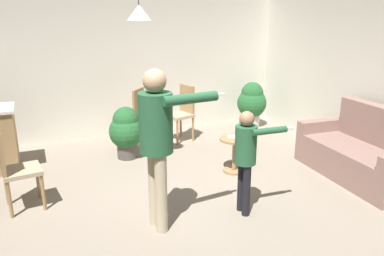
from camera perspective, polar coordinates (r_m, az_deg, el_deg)
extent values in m
plane|color=gray|center=(4.74, -1.11, -11.53)|extent=(7.68, 7.68, 0.00)
cube|color=silver|center=(7.29, -10.69, 9.48)|extent=(6.40, 0.10, 2.70)
cube|color=#8C6B60|center=(5.91, 23.49, -4.65)|extent=(0.93, 1.49, 0.45)
cube|color=#8C6B60|center=(5.98, 26.33, 0.29)|extent=(0.28, 1.45, 0.55)
cube|color=#8C6B60|center=(6.45, 18.77, -1.53)|extent=(0.86, 0.23, 0.63)
cylinder|color=#99754C|center=(6.74, 20.78, -3.54)|extent=(0.05, 0.05, 0.06)
cylinder|color=#99754C|center=(5.26, 26.50, -10.04)|extent=(0.05, 0.05, 0.06)
cylinder|color=#99754C|center=(6.35, 16.26, -4.33)|extent=(0.05, 0.05, 0.06)
cylinder|color=#99754C|center=(5.53, 6.41, -1.65)|extent=(0.44, 0.44, 0.03)
cylinder|color=#99754C|center=(5.62, 6.32, -4.17)|extent=(0.06, 0.06, 0.49)
cylinder|color=#99754C|center=(5.70, 6.24, -6.32)|extent=(0.31, 0.31, 0.03)
cylinder|color=tan|center=(4.21, -5.64, -8.78)|extent=(0.13, 0.13, 0.87)
cylinder|color=tan|center=(4.06, -4.62, -9.77)|extent=(0.13, 0.13, 0.87)
cylinder|color=#265938|center=(3.86, -5.43, 0.74)|extent=(0.35, 0.35, 0.62)
sphere|color=tan|center=(3.76, -5.61, 7.02)|extent=(0.24, 0.24, 0.24)
cylinder|color=#265938|center=(4.05, -6.54, 1.01)|extent=(0.10, 0.10, 0.58)
cylinder|color=#265938|center=(3.74, -0.21, 4.42)|extent=(0.59, 0.16, 0.10)
cube|color=white|center=(3.90, 3.97, 4.89)|extent=(0.13, 0.05, 0.04)
cylinder|color=black|center=(4.55, 7.37, -8.56)|extent=(0.09, 0.09, 0.62)
cylinder|color=black|center=(4.45, 8.13, -9.22)|extent=(0.09, 0.09, 0.62)
cylinder|color=#265938|center=(4.30, 8.02, -2.51)|extent=(0.25, 0.25, 0.44)
sphere|color=#9E7556|center=(4.21, 8.19, 1.39)|extent=(0.17, 0.17, 0.17)
cylinder|color=#265938|center=(4.42, 7.16, -2.21)|extent=(0.07, 0.07, 0.41)
cylinder|color=#265938|center=(4.22, 11.50, -0.41)|extent=(0.42, 0.09, 0.07)
cube|color=white|center=(4.34, 14.17, -0.10)|extent=(0.13, 0.04, 0.04)
cylinder|color=#99754C|center=(5.17, -25.95, -8.02)|extent=(0.04, 0.04, 0.45)
cylinder|color=#99754C|center=(4.84, -25.55, -9.65)|extent=(0.04, 0.04, 0.45)
cylinder|color=#99754C|center=(5.20, -22.00, -7.39)|extent=(0.04, 0.04, 0.45)
cylinder|color=#99754C|center=(4.87, -21.31, -8.96)|extent=(0.04, 0.04, 0.45)
cube|color=tan|center=(4.92, -24.05, -5.84)|extent=(0.47, 0.47, 0.05)
cube|color=#99754C|center=(4.82, -26.66, -3.16)|extent=(0.09, 0.38, 0.50)
cylinder|color=#99754C|center=(6.93, 0.15, -0.14)|extent=(0.04, 0.04, 0.45)
cylinder|color=#99754C|center=(7.20, -1.70, 0.51)|extent=(0.04, 0.04, 0.45)
cylinder|color=#99754C|center=(6.71, -2.20, -0.72)|extent=(0.04, 0.04, 0.45)
cylinder|color=#99754C|center=(6.99, -4.01, -0.03)|extent=(0.04, 0.04, 0.45)
cube|color=tan|center=(6.88, -1.96, 1.91)|extent=(0.53, 0.53, 0.05)
cube|color=#99754C|center=(6.93, -0.74, 4.36)|extent=(0.15, 0.37, 0.50)
cylinder|color=#99754C|center=(6.67, -8.56, -1.02)|extent=(0.04, 0.04, 0.45)
cylinder|color=#99754C|center=(6.97, -7.25, -0.16)|extent=(0.04, 0.04, 0.45)
cylinder|color=#99754C|center=(6.83, -11.27, -0.72)|extent=(0.04, 0.04, 0.45)
cylinder|color=#99754C|center=(7.13, -9.87, 0.11)|extent=(0.04, 0.04, 0.45)
cube|color=#7F664C|center=(6.83, -9.33, 1.56)|extent=(0.59, 0.59, 0.05)
cube|color=#99754C|center=(6.68, -7.99, 3.71)|extent=(0.28, 0.31, 0.50)
cylinder|color=#4C4742|center=(6.25, -9.63, -3.28)|extent=(0.32, 0.32, 0.25)
sphere|color=#235B2D|center=(6.15, -9.78, -0.50)|extent=(0.55, 0.55, 0.55)
sphere|color=#235B2D|center=(6.09, -9.86, 1.22)|extent=(0.41, 0.41, 0.41)
cylinder|color=#B7B2AD|center=(7.97, 8.80, 1.28)|extent=(0.35, 0.35, 0.27)
sphere|color=#235B2D|center=(7.89, 8.91, 3.69)|extent=(0.59, 0.59, 0.59)
sphere|color=#235B2D|center=(7.84, 8.98, 5.17)|extent=(0.45, 0.45, 0.45)
cube|color=white|center=(5.53, 5.98, -1.27)|extent=(0.13, 0.09, 0.04)
cone|color=silver|center=(5.27, -7.91, 16.70)|extent=(0.32, 0.32, 0.20)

